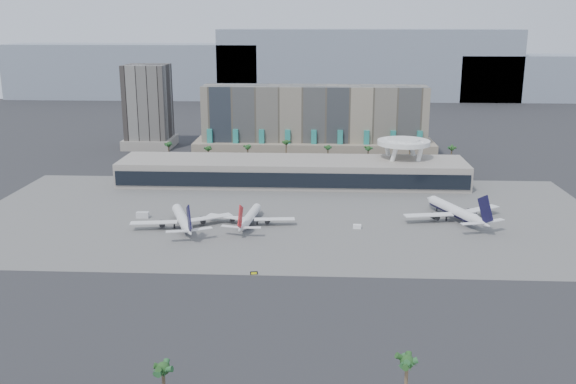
{
  "coord_description": "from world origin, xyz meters",
  "views": [
    {
      "loc": [
        13.79,
        -199.13,
        78.38
      ],
      "look_at": [
        1.52,
        40.0,
        14.21
      ],
      "focal_mm": 40.0,
      "sensor_mm": 36.0,
      "label": 1
    }
  ],
  "objects_px": {
    "airliner_centre": "(250,217)",
    "service_vehicle_a": "(143,215)",
    "airliner_left": "(182,219)",
    "taxiway_sign": "(254,273)",
    "airliner_right": "(455,211)",
    "service_vehicle_b": "(357,227)"
  },
  "relations": [
    {
      "from": "airliner_right",
      "to": "service_vehicle_a",
      "type": "distance_m",
      "value": 127.49
    },
    {
      "from": "taxiway_sign",
      "to": "airliner_centre",
      "type": "bearing_deg",
      "value": 87.34
    },
    {
      "from": "airliner_centre",
      "to": "airliner_right",
      "type": "height_order",
      "value": "airliner_right"
    },
    {
      "from": "taxiway_sign",
      "to": "airliner_right",
      "type": "bearing_deg",
      "value": 28.78
    },
    {
      "from": "airliner_right",
      "to": "service_vehicle_a",
      "type": "height_order",
      "value": "airliner_right"
    },
    {
      "from": "airliner_left",
      "to": "taxiway_sign",
      "type": "bearing_deg",
      "value": -75.2
    },
    {
      "from": "airliner_centre",
      "to": "airliner_right",
      "type": "distance_m",
      "value": 83.06
    },
    {
      "from": "airliner_left",
      "to": "airliner_centre",
      "type": "distance_m",
      "value": 26.29
    },
    {
      "from": "service_vehicle_b",
      "to": "taxiway_sign",
      "type": "distance_m",
      "value": 60.27
    },
    {
      "from": "airliner_left",
      "to": "taxiway_sign",
      "type": "height_order",
      "value": "airliner_left"
    },
    {
      "from": "airliner_centre",
      "to": "service_vehicle_a",
      "type": "height_order",
      "value": "airliner_centre"
    },
    {
      "from": "airliner_left",
      "to": "service_vehicle_a",
      "type": "relative_size",
      "value": 7.86
    },
    {
      "from": "service_vehicle_b",
      "to": "service_vehicle_a",
      "type": "bearing_deg",
      "value": 179.92
    },
    {
      "from": "airliner_centre",
      "to": "service_vehicle_a",
      "type": "bearing_deg",
      "value": 177.71
    },
    {
      "from": "airliner_centre",
      "to": "taxiway_sign",
      "type": "height_order",
      "value": "airliner_centre"
    },
    {
      "from": "airliner_left",
      "to": "airliner_right",
      "type": "distance_m",
      "value": 109.28
    },
    {
      "from": "service_vehicle_b",
      "to": "taxiway_sign",
      "type": "height_order",
      "value": "service_vehicle_b"
    },
    {
      "from": "airliner_centre",
      "to": "service_vehicle_b",
      "type": "distance_m",
      "value": 42.42
    },
    {
      "from": "airliner_centre",
      "to": "service_vehicle_b",
      "type": "bearing_deg",
      "value": 3.09
    },
    {
      "from": "service_vehicle_a",
      "to": "taxiway_sign",
      "type": "bearing_deg",
      "value": -51.37
    },
    {
      "from": "service_vehicle_a",
      "to": "taxiway_sign",
      "type": "xyz_separation_m",
      "value": [
        51.89,
        -58.31,
        -0.69
      ]
    },
    {
      "from": "airliner_centre",
      "to": "service_vehicle_a",
      "type": "xyz_separation_m",
      "value": [
        -44.98,
        6.97,
        -1.99
      ]
    }
  ]
}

